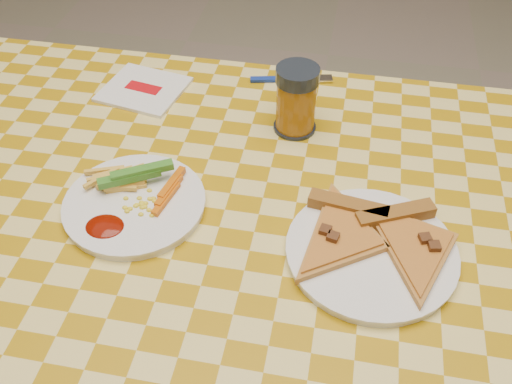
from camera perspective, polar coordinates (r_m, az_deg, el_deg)
table at (r=0.87m, az=-0.17°, el=-7.23°), size 1.28×0.88×0.76m
plate_left at (r=0.86m, az=-12.02°, el=-1.28°), size 0.25×0.25×0.01m
plate_right at (r=0.80m, az=11.42°, el=-5.99°), size 0.29×0.29×0.01m
fries_veggies at (r=0.86m, az=-12.39°, el=0.25°), size 0.17×0.16×0.04m
pizza_slices at (r=0.80m, az=11.79°, el=-4.44°), size 0.29×0.26×0.02m
drink_glass at (r=0.96m, az=4.04°, el=9.14°), size 0.07×0.07×0.12m
napkin at (r=1.10m, az=-11.17°, el=10.05°), size 0.16×0.16×0.01m
fork at (r=1.11m, az=3.67°, el=11.22°), size 0.16×0.05×0.01m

